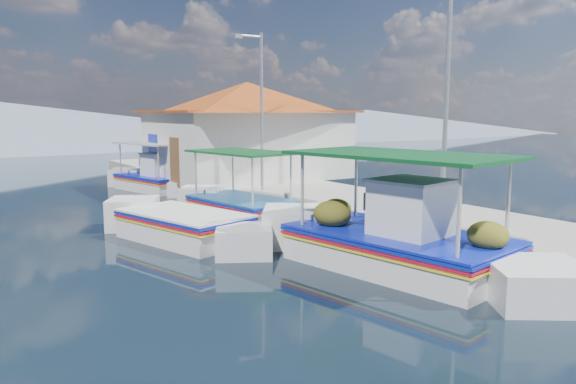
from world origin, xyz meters
TOP-DOWN VIEW (x-y plane):
  - ground at (0.00, 0.00)m, footprint 160.00×160.00m
  - quay at (5.90, 6.00)m, footprint 5.00×44.00m
  - bollards at (3.80, 5.25)m, footprint 0.20×17.20m
  - main_caique at (2.36, 1.40)m, footprint 3.51×8.72m
  - caique_green_canopy at (2.21, 8.35)m, footprint 2.66×6.67m
  - caique_blue_hull at (-0.56, 6.63)m, footprint 3.14×6.55m
  - caique_far at (2.26, 16.64)m, footprint 2.98×6.70m
  - harbor_building at (6.20, 15.00)m, footprint 10.49×10.49m
  - lamp_post_near at (4.51, 2.00)m, footprint 1.21×0.14m
  - lamp_post_far at (4.51, 11.00)m, footprint 1.21×0.14m
  - mountain_ridge at (6.54, 56.00)m, footprint 171.40×96.00m

SIDE VIEW (x-z plane):
  - ground at x=0.00m, z-range 0.00..0.00m
  - quay at x=5.90m, z-range 0.00..0.50m
  - caique_blue_hull at x=-0.56m, z-range -0.28..0.93m
  - caique_green_canopy at x=2.21m, z-range -0.89..1.64m
  - caique_far at x=2.26m, z-range -0.76..1.65m
  - main_caique at x=2.36m, z-range -0.90..2.02m
  - bollards at x=3.80m, z-range 0.50..0.80m
  - mountain_ridge at x=6.54m, z-range -0.71..4.79m
  - harbor_building at x=6.20m, z-range 0.58..4.98m
  - lamp_post_near at x=4.51m, z-range 0.85..6.85m
  - lamp_post_far at x=4.51m, z-range 0.85..6.85m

